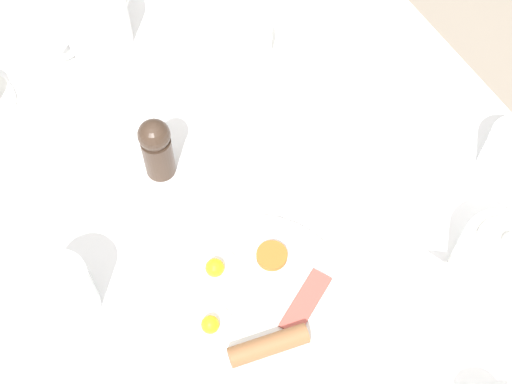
% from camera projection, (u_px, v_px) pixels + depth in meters
% --- Properties ---
extents(ground_plane, '(8.00, 8.00, 0.00)m').
position_uv_depth(ground_plane, '(256.00, 349.00, 1.70)').
color(ground_plane, gray).
extents(table, '(0.89, 1.20, 0.72)m').
position_uv_depth(table, '(256.00, 219.00, 1.14)').
color(table, white).
rests_on(table, ground_plane).
extents(breakfast_plate, '(0.27, 0.27, 0.04)m').
position_uv_depth(breakfast_plate, '(253.00, 304.00, 0.99)').
color(breakfast_plate, white).
rests_on(breakfast_plate, table).
extents(teapot_near, '(0.20, 0.11, 0.13)m').
position_uv_depth(teapot_near, '(95.00, 20.00, 1.20)').
color(teapot_near, white).
rests_on(teapot_near, table).
extents(teapot_far, '(0.19, 0.11, 0.13)m').
position_uv_depth(teapot_far, '(496.00, 261.00, 0.97)').
color(teapot_far, white).
rests_on(teapot_far, table).
extents(teacup_with_saucer_right, '(0.14, 0.14, 0.06)m').
position_uv_depth(teacup_with_saucer_right, '(245.00, 44.00, 1.21)').
color(teacup_with_saucer_right, white).
rests_on(teacup_with_saucer_right, table).
extents(water_glass_tall, '(0.08, 0.08, 0.09)m').
position_uv_depth(water_glass_tall, '(510.00, 154.00, 1.07)').
color(water_glass_tall, white).
rests_on(water_glass_tall, table).
extents(wine_glass_spare, '(0.08, 0.08, 0.10)m').
position_uv_depth(wine_glass_spare, '(64.00, 292.00, 0.95)').
color(wine_glass_spare, white).
rests_on(wine_glass_spare, table).
extents(salt_grinder, '(0.05, 0.05, 0.12)m').
position_uv_depth(salt_grinder, '(157.00, 148.00, 1.06)').
color(salt_grinder, '#38281E').
rests_on(salt_grinder, table).
extents(fork_by_plate, '(0.16, 0.08, 0.00)m').
position_uv_depth(fork_by_plate, '(409.00, 80.00, 1.20)').
color(fork_by_plate, silver).
rests_on(fork_by_plate, table).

